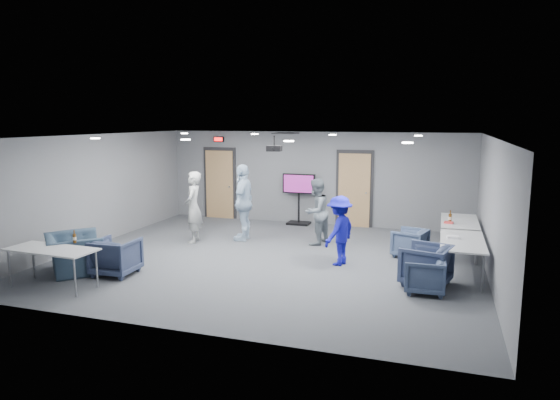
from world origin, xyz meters
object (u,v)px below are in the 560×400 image
(chair_right_c, at_px, (425,275))
(chair_front_a, at_px, (116,257))
(table_right_b, at_px, (462,242))
(table_front_left, at_px, (52,251))
(person_a, at_px, (193,207))
(person_b, at_px, (316,212))
(chair_right_a, at_px, (410,243))
(chair_front_b, at_px, (74,253))
(bottle_right, at_px, (450,218))
(person_c, at_px, (244,202))
(tv_stand, at_px, (299,196))
(projector, at_px, (274,148))
(chair_right_b, at_px, (426,265))
(person_d, at_px, (339,231))
(bottle_front, at_px, (75,238))
(table_right_a, at_px, (460,223))

(chair_right_c, relative_size, chair_front_a, 0.87)
(table_right_b, bearing_deg, table_front_left, 112.97)
(person_a, bearing_deg, chair_right_c, 56.38)
(person_a, distance_m, person_b, 3.05)
(chair_right_a, relative_size, chair_front_b, 0.60)
(table_right_b, bearing_deg, bottle_right, 7.53)
(person_c, xyz_separation_m, tv_stand, (0.82, 2.26, -0.13))
(chair_front_b, distance_m, projector, 4.80)
(table_right_b, bearing_deg, chair_right_b, 140.30)
(chair_right_c, bearing_deg, person_c, -121.55)
(chair_right_b, distance_m, projector, 4.27)
(person_c, height_order, table_front_left, person_c)
(person_a, height_order, chair_right_b, person_a)
(person_a, relative_size, person_d, 1.21)
(person_d, xyz_separation_m, chair_right_b, (1.80, -0.80, -0.35))
(person_d, xyz_separation_m, bottle_right, (2.23, 1.63, 0.10))
(chair_front_a, relative_size, table_front_left, 0.47)
(person_c, xyz_separation_m, projector, (1.09, -0.78, 1.43))
(chair_right_a, bearing_deg, person_d, -35.94)
(table_front_left, bearing_deg, projector, 53.33)
(tv_stand, bearing_deg, projector, -84.85)
(person_b, bearing_deg, chair_front_b, -29.00)
(tv_stand, height_order, projector, projector)
(chair_right_c, bearing_deg, chair_front_b, -83.39)
(person_c, height_order, person_d, person_c)
(chair_front_a, bearing_deg, person_a, -96.47)
(person_d, bearing_deg, chair_right_b, 84.69)
(chair_right_b, xyz_separation_m, table_right_b, (0.65, 0.78, 0.31))
(table_right_b, bearing_deg, chair_front_b, 106.06)
(table_right_b, bearing_deg, tv_stand, 49.74)
(chair_front_a, height_order, bottle_right, bottle_right)
(tv_stand, bearing_deg, bottle_front, -112.94)
(person_d, height_order, chair_right_c, person_d)
(table_right_a, bearing_deg, table_right_b, -180.00)
(bottle_right, height_order, tv_stand, tv_stand)
(table_right_a, bearing_deg, tv_stand, 67.53)
(chair_right_b, bearing_deg, chair_front_a, -63.22)
(person_c, relative_size, chair_right_b, 2.30)
(person_d, bearing_deg, chair_front_a, -44.48)
(chair_right_a, height_order, chair_front_b, chair_front_b)
(projector, bearing_deg, table_right_b, -15.74)
(chair_front_b, bearing_deg, person_d, -111.95)
(chair_right_a, relative_size, chair_right_c, 1.00)
(projector, bearing_deg, table_front_left, -135.83)
(chair_front_a, bearing_deg, person_b, -133.55)
(table_right_a, bearing_deg, person_c, 94.90)
(person_d, bearing_deg, bottle_right, 145.03)
(chair_right_c, bearing_deg, chair_right_b, 178.87)
(person_a, bearing_deg, table_front_left, -26.07)
(chair_front_a, xyz_separation_m, table_front_left, (-0.63, -1.00, 0.31))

